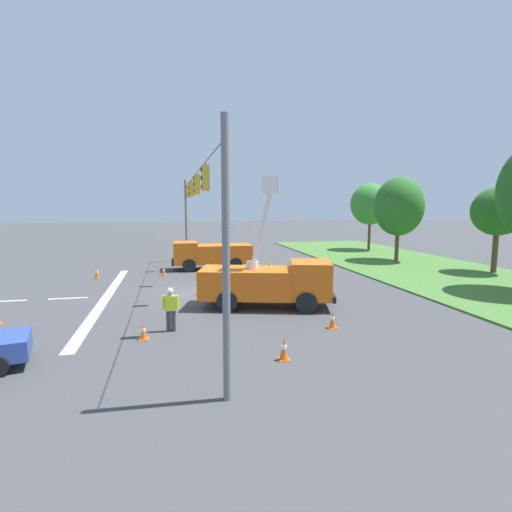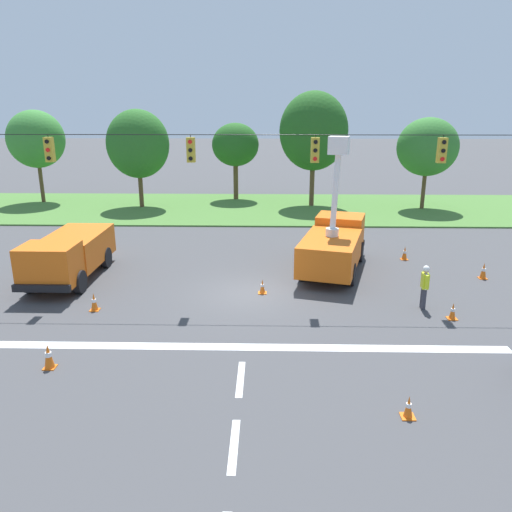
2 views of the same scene
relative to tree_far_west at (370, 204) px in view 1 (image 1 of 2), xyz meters
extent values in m
plane|color=#424244|center=(17.50, -20.01, -5.08)|extent=(200.00, 200.00, 0.00)
cube|color=#477533|center=(17.50, -2.01, -5.03)|extent=(56.00, 12.00, 0.10)
cube|color=silver|center=(17.50, -24.89, -5.08)|extent=(17.60, 0.50, 0.01)
cube|color=silver|center=(17.50, -26.89, -5.08)|extent=(0.20, 2.00, 0.01)
cube|color=silver|center=(17.50, -29.89, -5.08)|extent=(0.20, 2.00, 0.01)
cylinder|color=slate|center=(4.50, -20.01, -1.48)|extent=(0.20, 0.20, 7.20)
cylinder|color=slate|center=(30.50, -20.01, -1.48)|extent=(0.20, 0.20, 7.20)
cylinder|color=black|center=(17.50, -20.01, 1.52)|extent=(26.00, 0.03, 0.03)
cylinder|color=black|center=(9.65, -20.01, 1.47)|extent=(0.02, 0.02, 0.10)
cube|color=gold|center=(9.65, -20.01, 0.94)|extent=(0.32, 0.28, 0.96)
cylinder|color=black|center=(9.65, -20.17, 1.26)|extent=(0.16, 0.05, 0.16)
cylinder|color=red|center=(9.65, -20.17, 0.94)|extent=(0.16, 0.05, 0.16)
cylinder|color=black|center=(9.65, -20.17, 0.62)|extent=(0.16, 0.05, 0.16)
cylinder|color=black|center=(15.25, -20.01, 1.47)|extent=(0.02, 0.02, 0.10)
cube|color=gold|center=(15.25, -20.01, 0.94)|extent=(0.32, 0.28, 0.96)
cylinder|color=red|center=(15.25, -20.17, 1.26)|extent=(0.16, 0.05, 0.16)
cylinder|color=black|center=(15.25, -20.17, 0.94)|extent=(0.16, 0.05, 0.16)
cylinder|color=black|center=(15.25, -20.17, 0.62)|extent=(0.16, 0.05, 0.16)
cylinder|color=black|center=(20.11, -20.01, 1.47)|extent=(0.02, 0.02, 0.10)
cube|color=gold|center=(20.11, -20.01, 0.94)|extent=(0.32, 0.28, 0.96)
cylinder|color=black|center=(20.11, -20.17, 1.26)|extent=(0.16, 0.05, 0.16)
cylinder|color=black|center=(20.11, -20.17, 0.94)|extent=(0.16, 0.05, 0.16)
cylinder|color=red|center=(20.11, -20.17, 0.62)|extent=(0.16, 0.05, 0.16)
cylinder|color=black|center=(25.02, -20.01, 1.47)|extent=(0.02, 0.02, 0.10)
cube|color=gold|center=(25.02, -20.01, 0.94)|extent=(0.32, 0.28, 0.96)
cylinder|color=black|center=(25.02, -20.17, 1.26)|extent=(0.16, 0.05, 0.16)
cylinder|color=black|center=(25.02, -20.17, 0.94)|extent=(0.16, 0.05, 0.16)
cylinder|color=red|center=(25.02, -20.17, 0.62)|extent=(0.16, 0.05, 0.16)
cylinder|color=brown|center=(0.00, 0.00, -3.47)|extent=(0.30, 0.30, 3.21)
ellipsoid|color=#387F33|center=(0.00, 0.00, 0.01)|extent=(4.42, 4.21, 4.48)
cylinder|color=brown|center=(8.52, -1.81, -3.65)|extent=(0.34, 0.34, 2.87)
ellipsoid|color=#286623|center=(8.52, -1.81, -0.21)|extent=(4.70, 4.07, 5.09)
cylinder|color=brown|center=(15.63, 1.76, -3.62)|extent=(0.39, 0.39, 2.93)
ellipsoid|color=#235B1E|center=(15.63, 1.76, -0.52)|extent=(3.83, 3.46, 3.49)
cube|color=orange|center=(21.18, -17.77, -3.88)|extent=(3.53, 4.92, 1.40)
cube|color=orange|center=(22.03, -14.72, -3.69)|extent=(2.75, 2.46, 1.78)
cube|color=#1E2838|center=(22.21, -14.08, -3.38)|extent=(2.01, 0.65, 0.80)
cube|color=black|center=(22.31, -13.73, -4.43)|extent=(2.37, 0.81, 0.30)
cylinder|color=black|center=(20.89, -14.66, -4.58)|extent=(0.54, 1.04, 1.00)
cylinder|color=black|center=(23.04, -15.26, -4.58)|extent=(0.54, 1.04, 1.00)
cylinder|color=black|center=(19.89, -18.23, -4.58)|extent=(0.54, 1.04, 1.00)
cylinder|color=black|center=(22.04, -18.83, -4.58)|extent=(0.54, 1.04, 1.00)
cylinder|color=silver|center=(21.26, -17.46, -3.00)|extent=(0.60, 0.60, 0.36)
cube|color=white|center=(21.38, -17.04, -1.28)|extent=(0.53, 1.15, 3.85)
cube|color=white|center=(21.50, -16.61, 0.86)|extent=(1.08, 1.01, 0.80)
cube|color=orange|center=(9.24, -17.30, -3.87)|extent=(2.40, 4.22, 1.41)
cube|color=orange|center=(9.22, -20.30, -3.74)|extent=(2.29, 1.82, 1.67)
cube|color=#1E2838|center=(9.21, -20.93, -3.45)|extent=(2.01, 0.12, 0.75)
cube|color=black|center=(9.21, -21.28, -4.43)|extent=(2.37, 0.18, 0.30)
cylinder|color=black|center=(10.31, -20.07, -4.58)|extent=(0.29, 1.00, 1.00)
cylinder|color=black|center=(8.13, -20.06, -4.58)|extent=(0.29, 1.00, 1.00)
cylinder|color=black|center=(10.34, -16.56, -4.58)|extent=(0.29, 1.00, 1.00)
cylinder|color=black|center=(8.16, -16.54, -4.58)|extent=(0.29, 1.00, 1.00)
cylinder|color=black|center=(26.08, -26.82, -4.76)|extent=(0.34, 0.67, 0.64)
cylinder|color=#383842|center=(24.42, -21.53, -4.66)|extent=(0.18, 0.18, 0.85)
cylinder|color=#383842|center=(24.43, -21.33, -4.66)|extent=(0.18, 0.18, 0.85)
cube|color=#D8EA26|center=(24.43, -21.43, -3.93)|extent=(0.27, 0.41, 0.60)
cube|color=silver|center=(24.43, -21.43, -3.93)|extent=(0.11, 0.42, 0.62)
cylinder|color=#D8EA26|center=(24.41, -21.70, -3.90)|extent=(0.11, 0.11, 0.55)
cylinder|color=#D8EA26|center=(24.44, -21.16, -3.90)|extent=(0.11, 0.11, 0.55)
sphere|color=tan|center=(24.43, -21.43, -3.50)|extent=(0.22, 0.22, 0.22)
sphere|color=white|center=(24.43, -21.43, -3.44)|extent=(0.26, 0.26, 0.26)
cube|color=orange|center=(11.52, -21.93, -5.07)|extent=(0.36, 0.36, 0.03)
cone|color=orange|center=(11.52, -21.93, -4.71)|extent=(0.27, 0.27, 0.68)
cylinder|color=white|center=(11.52, -21.93, -4.68)|extent=(0.17, 0.17, 0.12)
cube|color=orange|center=(9.68, -13.74, -5.07)|extent=(0.36, 0.36, 0.03)
cone|color=orange|center=(9.68, -13.74, -4.70)|extent=(0.28, 0.28, 0.70)
cylinder|color=white|center=(9.68, -13.74, -4.66)|extent=(0.17, 0.17, 0.13)
cube|color=orange|center=(25.40, -14.95, -5.07)|extent=(0.36, 0.36, 0.03)
cone|color=orange|center=(25.40, -14.95, -4.71)|extent=(0.27, 0.27, 0.68)
cylinder|color=white|center=(25.40, -14.95, -4.68)|extent=(0.17, 0.17, 0.12)
cube|color=orange|center=(18.07, -19.94, -5.07)|extent=(0.36, 0.36, 0.03)
cone|color=orange|center=(18.07, -19.94, -4.75)|extent=(0.24, 0.24, 0.59)
cylinder|color=white|center=(18.07, -19.94, -4.73)|extent=(0.15, 0.15, 0.11)
cube|color=orange|center=(25.23, -22.45, -5.07)|extent=(0.36, 0.36, 0.03)
cone|color=orange|center=(25.23, -22.45, -4.75)|extent=(0.24, 0.24, 0.61)
cylinder|color=white|center=(25.23, -22.45, -4.72)|extent=(0.15, 0.15, 0.11)
cube|color=orange|center=(11.63, -26.38, -5.07)|extent=(0.36, 0.36, 0.03)
cone|color=orange|center=(11.63, -26.38, -4.66)|extent=(0.31, 0.31, 0.78)
cylinder|color=white|center=(11.63, -26.38, -4.62)|extent=(0.19, 0.19, 0.14)
cube|color=orange|center=(28.26, -17.84, -5.07)|extent=(0.36, 0.36, 0.03)
cone|color=orange|center=(28.26, -17.84, -4.69)|extent=(0.29, 0.29, 0.73)
cylinder|color=white|center=(28.26, -17.84, -4.65)|extent=(0.18, 0.18, 0.13)
camera|label=1|loc=(40.25, -21.33, -0.05)|focal=28.00mm
camera|label=2|loc=(18.24, -39.85, 2.66)|focal=35.00mm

